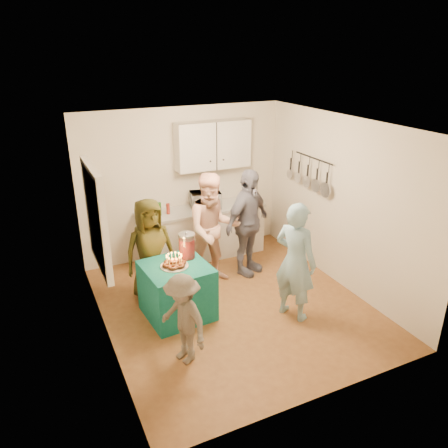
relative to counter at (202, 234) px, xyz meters
name	(u,v)px	position (x,y,z in m)	size (l,w,h in m)	color
floor	(234,305)	(-0.20, -1.70, -0.43)	(4.00, 4.00, 0.00)	brown
ceiling	(236,125)	(-0.20, -1.70, 2.17)	(4.00, 4.00, 0.00)	white
back_wall	(183,183)	(-0.20, 0.30, 0.87)	(3.60, 3.60, 0.00)	silver
left_wall	(99,247)	(-2.00, -1.70, 0.87)	(4.00, 4.00, 0.00)	silver
right_wall	(342,204)	(1.60, -1.70, 0.87)	(4.00, 4.00, 0.00)	silver
window_night	(95,218)	(-1.97, -1.40, 1.12)	(0.04, 1.00, 1.20)	black
counter	(202,234)	(0.00, 0.00, 0.00)	(2.20, 0.58, 0.86)	white
countertop	(201,210)	(0.00, 0.00, 0.46)	(2.24, 0.62, 0.05)	beige
upper_cabinet	(213,145)	(0.30, 0.15, 1.52)	(1.30, 0.30, 0.80)	white
pot_rack	(311,173)	(1.52, -1.00, 1.17)	(0.12, 1.00, 0.60)	black
microwave	(205,200)	(0.08, 0.00, 0.62)	(0.51, 0.34, 0.28)	white
party_table	(177,291)	(-1.02, -1.56, -0.05)	(0.85, 0.85, 0.76)	#0F685D
donut_cake	(174,260)	(-1.04, -1.56, 0.42)	(0.38, 0.38, 0.18)	#381C0C
punch_jar	(187,246)	(-0.79, -1.39, 0.50)	(0.22, 0.22, 0.34)	red
man_birthday	(295,262)	(0.42, -2.26, 0.40)	(0.61, 0.40, 1.67)	#92C0D5
woman_back_left	(150,250)	(-1.20, -0.96, 0.34)	(0.76, 0.49, 1.55)	brown
woman_back_center	(213,229)	(-0.18, -0.90, 0.46)	(0.86, 0.67, 1.78)	#F79981
woman_back_right	(248,223)	(0.44, -0.88, 0.45)	(1.03, 0.43, 1.76)	black
child_near_left	(183,319)	(-1.27, -2.50, 0.14)	(0.74, 0.42, 1.14)	#595147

